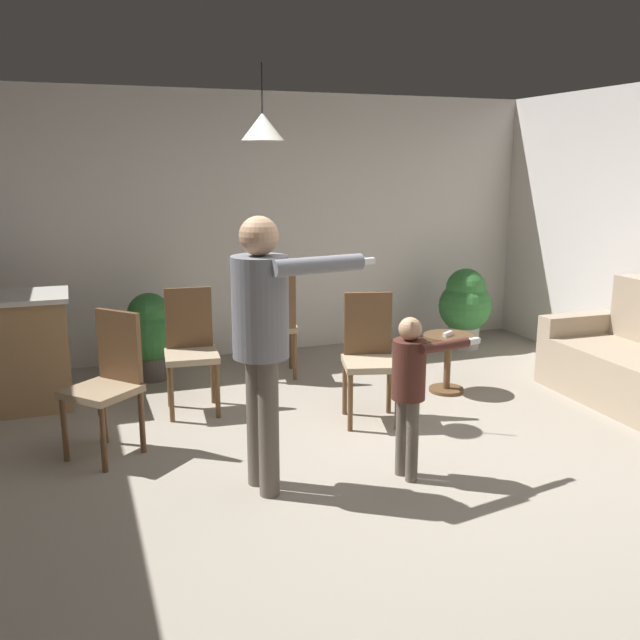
% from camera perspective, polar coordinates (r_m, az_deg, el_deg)
% --- Properties ---
extents(ground, '(7.68, 7.68, 0.00)m').
position_cam_1_polar(ground, '(4.68, 4.44, -12.34)').
color(ground, '#9E9384').
extents(wall_back, '(6.40, 0.10, 2.70)m').
position_cam_1_polar(wall_back, '(7.30, -5.84, 7.75)').
color(wall_back, silver).
rests_on(wall_back, ground).
extents(side_table_by_couch, '(0.44, 0.44, 0.52)m').
position_cam_1_polar(side_table_by_couch, '(6.19, 10.50, -2.94)').
color(side_table_by_couch, brown).
rests_on(side_table_by_couch, ground).
extents(person_adult, '(0.86, 0.49, 1.69)m').
position_cam_1_polar(person_adult, '(4.10, -4.75, -0.39)').
color(person_adult, '#60564C').
rests_on(person_adult, ground).
extents(person_child, '(0.58, 0.30, 1.06)m').
position_cam_1_polar(person_child, '(4.38, 7.45, -4.91)').
color(person_child, '#60564C').
rests_on(person_child, ground).
extents(dining_chair_by_counter, '(0.46, 0.46, 1.00)m').
position_cam_1_polar(dining_chair_by_counter, '(5.70, -10.64, -2.06)').
color(dining_chair_by_counter, brown).
rests_on(dining_chair_by_counter, ground).
extents(dining_chair_near_wall, '(0.52, 0.52, 1.00)m').
position_cam_1_polar(dining_chair_near_wall, '(5.41, 4.12, -2.67)').
color(dining_chair_near_wall, brown).
rests_on(dining_chair_near_wall, ground).
extents(dining_chair_centre_back, '(0.49, 0.49, 1.00)m').
position_cam_1_polar(dining_chair_centre_back, '(6.46, -3.79, -0.09)').
color(dining_chair_centre_back, brown).
rests_on(dining_chair_centre_back, ground).
extents(dining_chair_spare, '(0.59, 0.59, 1.00)m').
position_cam_1_polar(dining_chair_spare, '(4.96, -17.05, -4.64)').
color(dining_chair_spare, brown).
rests_on(dining_chair_spare, ground).
extents(potted_plant_corner, '(0.54, 0.54, 0.82)m').
position_cam_1_polar(potted_plant_corner, '(6.61, -13.87, -0.98)').
color(potted_plant_corner, '#4C4742').
rests_on(potted_plant_corner, ground).
extents(potted_plant_by_wall, '(0.57, 0.57, 0.88)m').
position_cam_1_polar(potted_plant_by_wall, '(7.70, 11.89, 1.28)').
color(potted_plant_by_wall, '#B7B2AD').
rests_on(potted_plant_by_wall, ground).
extents(spare_remote_on_table, '(0.13, 0.10, 0.04)m').
position_cam_1_polar(spare_remote_on_table, '(6.10, 10.50, -1.14)').
color(spare_remote_on_table, white).
rests_on(spare_remote_on_table, side_table_by_couch).
extents(ceiling_light_pendant, '(0.32, 0.32, 0.55)m').
position_cam_1_polar(ceiling_light_pendant, '(5.30, -4.78, 15.64)').
color(ceiling_light_pendant, silver).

